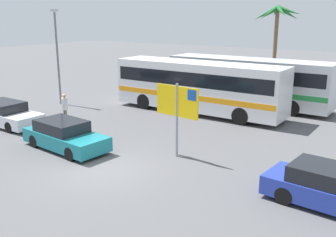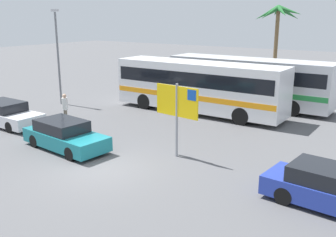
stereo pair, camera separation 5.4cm
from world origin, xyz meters
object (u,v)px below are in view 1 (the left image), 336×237
Objects in this scene: bus_rear_coach at (248,80)px; bus_front_coach at (198,85)px; car_white at (5,114)px; car_blue at (335,189)px; ferry_sign at (178,104)px; car_teal at (65,136)px; pedestrian_crossing_lot at (65,106)px.

bus_front_coach is at bearing -116.30° from bus_rear_coach.
car_white is 17.23m from car_blue.
ferry_sign is 5.49m from car_teal.
car_white is 1.00× the size of car_blue.
ferry_sign is at bearing -66.15° from bus_front_coach.
pedestrian_crossing_lot is at bearing 143.65° from car_teal.
bus_rear_coach is at bearing 103.82° from ferry_sign.
bus_rear_coach is 2.39× the size of car_blue.
pedestrian_crossing_lot reaches higher than car_white.
car_white and car_blue have the same top height.
car_white is at bearing -130.74° from bus_front_coach.
bus_front_coach reaches higher than pedestrian_crossing_lot.
car_teal is (-3.33, -12.99, -1.15)m from bus_rear_coach.
bus_front_coach is 11.36m from car_white.
car_teal and car_blue have the same top height.
car_teal is at bearing 67.33° from pedestrian_crossing_lot.
car_blue is at bearing -3.20° from ferry_sign.
bus_rear_coach is at bearing 80.68° from car_teal.
ferry_sign is 10.82m from car_white.
ferry_sign is at bearing 28.35° from car_teal.
bus_front_coach reaches higher than car_blue.
bus_front_coach is 13.01m from car_blue.
car_white is 3.31m from pedestrian_crossing_lot.
pedestrian_crossing_lot is at bearing -125.94° from bus_front_coach.
car_teal is 11.45m from car_blue.
car_white is 1.02× the size of car_teal.
pedestrian_crossing_lot is (2.61, 1.99, 0.39)m from car_white.
pedestrian_crossing_lot reaches higher than car_teal.
bus_rear_coach is at bearing 165.98° from pedestrian_crossing_lot.
bus_front_coach is 2.45× the size of car_teal.
bus_front_coach reaches higher than car_teal.
pedestrian_crossing_lot is (-4.76, -6.57, -0.75)m from bus_front_coach.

